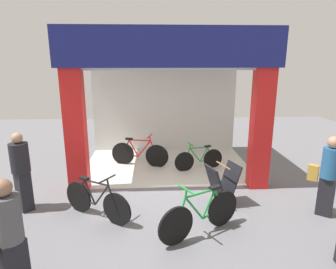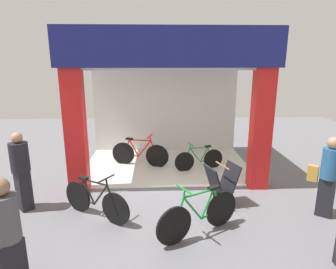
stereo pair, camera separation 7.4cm
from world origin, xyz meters
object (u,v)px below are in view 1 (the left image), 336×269
pedestrian_1 (328,175)px  pedestrian_2 (9,237)px  sandwich_board_sign (222,185)px  pedestrian_3 (21,171)px  bicycle_parked_1 (97,201)px  bicycle_inside_1 (199,159)px  bicycle_inside_0 (139,154)px  bicycle_parked_0 (201,215)px

pedestrian_1 → pedestrian_2: size_ratio=1.00×
sandwich_board_sign → pedestrian_3: bearing=-180.0°
bicycle_parked_1 → pedestrian_1: 4.58m
sandwich_board_sign → pedestrian_2: pedestrian_2 is taller
bicycle_inside_1 → pedestrian_3: bearing=-152.6°
pedestrian_2 → bicycle_inside_0: bearing=73.1°
bicycle_inside_1 → pedestrian_1: pedestrian_1 is taller
bicycle_parked_0 → sandwich_board_sign: size_ratio=1.68×
sandwich_board_sign → pedestrian_3: 4.16m
bicycle_inside_0 → sandwich_board_sign: size_ratio=1.82×
pedestrian_1 → pedestrian_3: 6.13m
pedestrian_2 → pedestrian_3: pedestrian_3 is taller
bicycle_parked_0 → pedestrian_2: pedestrian_2 is taller
pedestrian_3 → bicycle_parked_1: bearing=-15.0°
pedestrian_1 → pedestrian_2: pedestrian_2 is taller
bicycle_inside_1 → pedestrian_2: bearing=-125.8°
sandwich_board_sign → pedestrian_3: (-4.14, -0.00, 0.41)m
bicycle_inside_0 → sandwich_board_sign: bicycle_inside_0 is taller
sandwich_board_sign → pedestrian_3: size_ratio=0.55×
bicycle_parked_1 → pedestrian_2: (-0.73, -1.87, 0.48)m
pedestrian_1 → bicycle_parked_1: bearing=179.0°
bicycle_parked_0 → bicycle_parked_1: (-1.95, 0.65, -0.02)m
bicycle_parked_0 → bicycle_parked_1: size_ratio=1.09×
pedestrian_2 → bicycle_parked_0: bearing=24.4°
bicycle_inside_0 → bicycle_inside_1: 1.74m
pedestrian_2 → pedestrian_3: 2.43m
bicycle_parked_0 → pedestrian_3: size_ratio=0.93×
bicycle_inside_0 → pedestrian_2: pedestrian_2 is taller
pedestrian_1 → pedestrian_2: (-5.28, -1.79, 0.00)m
bicycle_inside_0 → pedestrian_1: bearing=-37.5°
bicycle_parked_0 → sandwich_board_sign: 1.25m
bicycle_inside_0 → pedestrian_3: 3.38m
bicycle_parked_0 → pedestrian_2: size_ratio=0.94×
pedestrian_1 → bicycle_parked_0: bearing=-167.5°
bicycle_inside_1 → bicycle_parked_1: 3.45m
bicycle_parked_1 → pedestrian_1: (4.55, -0.08, 0.48)m
bicycle_inside_1 → bicycle_parked_0: size_ratio=0.91×
bicycle_inside_1 → sandwich_board_sign: (0.18, -2.05, 0.14)m
bicycle_inside_0 → pedestrian_2: bearing=-106.9°
bicycle_inside_0 → bicycle_parked_1: bearing=-103.9°
bicycle_parked_0 → pedestrian_3: (-3.51, 1.07, 0.48)m
bicycle_parked_1 → pedestrian_2: pedestrian_2 is taller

